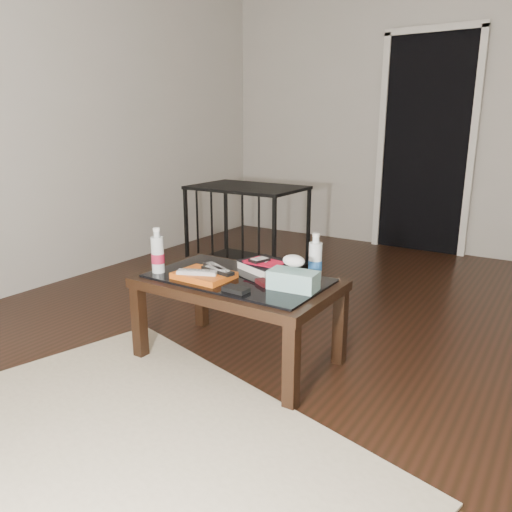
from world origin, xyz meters
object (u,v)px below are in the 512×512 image
Objects in this scene: coffee_table at (238,289)px; water_bottle_right at (315,257)px; pet_crate at (247,243)px; water_bottle_left at (158,250)px; textbook at (265,266)px; tissue_box at (293,280)px.

coffee_table is 4.20× the size of water_bottle_right.
pet_crate reaches higher than water_bottle_left.
coffee_table is 0.43m from water_bottle_right.
water_bottle_left is (-0.40, -0.16, 0.18)m from coffee_table.
textbook is at bearing 73.73° from coffee_table.
water_bottle_left reaches higher than tissue_box.
textbook is at bearing 179.59° from water_bottle_right.
pet_crate reaches higher than textbook.
tissue_box is (0.33, -0.01, 0.11)m from coffee_table.
tissue_box reaches higher than coffee_table.
water_bottle_left is 0.75m from tissue_box.
pet_crate is at bearing 125.07° from tissue_box.
water_bottle_left reaches higher than textbook.
pet_crate reaches higher than tissue_box.
pet_crate reaches higher than coffee_table.
pet_crate is 3.66× the size of textbook.
pet_crate is 3.85× the size of water_bottle_left.
textbook is 1.05× the size of water_bottle_left.
textbook is at bearing -51.11° from pet_crate.
tissue_box is (-0.02, -0.19, -0.07)m from water_bottle_right.
water_bottle_left is (-0.45, -0.33, 0.10)m from textbook.
pet_crate is 1.58m from textbook.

